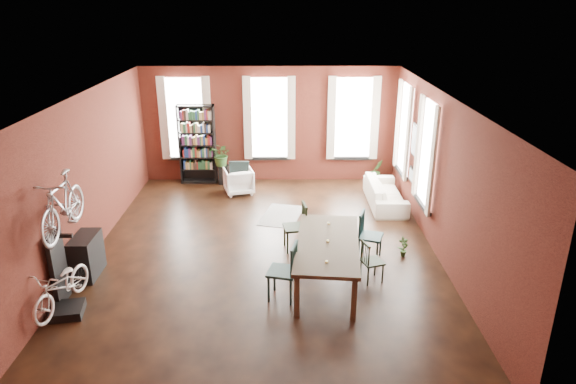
{
  "coord_description": "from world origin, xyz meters",
  "views": [
    {
      "loc": [
        0.43,
        -9.43,
        4.92
      ],
      "look_at": [
        0.49,
        0.6,
        1.1
      ],
      "focal_mm": 32.0,
      "sensor_mm": 36.0,
      "label": 1
    }
  ],
  "objects_px": {
    "dining_chair_b": "(295,227)",
    "cream_sofa": "(386,189)",
    "bookshelf": "(197,144)",
    "plant_stand": "(224,175)",
    "dining_chair_a": "(282,271)",
    "bike_trainer": "(68,310)",
    "dining_table": "(327,262)",
    "console_table": "(87,256)",
    "bicycle_floor": "(58,267)",
    "dining_chair_d": "(370,236)",
    "white_armchair": "(239,180)",
    "dining_chair_c": "(372,261)"
  },
  "relations": [
    {
      "from": "dining_chair_b",
      "to": "cream_sofa",
      "type": "relative_size",
      "value": 0.48
    },
    {
      "from": "console_table",
      "to": "bicycle_floor",
      "type": "height_order",
      "value": "bicycle_floor"
    },
    {
      "from": "bookshelf",
      "to": "white_armchair",
      "type": "bearing_deg",
      "value": -36.4
    },
    {
      "from": "dining_table",
      "to": "bike_trainer",
      "type": "xyz_separation_m",
      "value": [
        -4.36,
        -1.0,
        -0.34
      ]
    },
    {
      "from": "dining_chair_c",
      "to": "bicycle_floor",
      "type": "height_order",
      "value": "bicycle_floor"
    },
    {
      "from": "dining_chair_d",
      "to": "white_armchair",
      "type": "distance_m",
      "value": 4.71
    },
    {
      "from": "cream_sofa",
      "to": "white_armchair",
      "type": "bearing_deg",
      "value": 77.66
    },
    {
      "from": "plant_stand",
      "to": "dining_chair_a",
      "type": "bearing_deg",
      "value": -74.11
    },
    {
      "from": "console_table",
      "to": "dining_table",
      "type": "bearing_deg",
      "value": -3.86
    },
    {
      "from": "dining_chair_b",
      "to": "console_table",
      "type": "relative_size",
      "value": 1.24
    },
    {
      "from": "bookshelf",
      "to": "dining_chair_a",
      "type": "bearing_deg",
      "value": -68.39
    },
    {
      "from": "dining_chair_b",
      "to": "cream_sofa",
      "type": "xyz_separation_m",
      "value": [
        2.32,
        2.45,
        -0.09
      ]
    },
    {
      "from": "cream_sofa",
      "to": "bicycle_floor",
      "type": "xyz_separation_m",
      "value": [
        -6.15,
        -4.79,
        0.48
      ]
    },
    {
      "from": "dining_table",
      "to": "dining_chair_c",
      "type": "height_order",
      "value": "dining_table"
    },
    {
      "from": "dining_chair_c",
      "to": "dining_chair_d",
      "type": "height_order",
      "value": "dining_chair_d"
    },
    {
      "from": "dining_chair_c",
      "to": "console_table",
      "type": "bearing_deg",
      "value": 69.33
    },
    {
      "from": "dining_table",
      "to": "dining_chair_a",
      "type": "xyz_separation_m",
      "value": [
        -0.81,
        -0.5,
        0.11
      ]
    },
    {
      "from": "white_armchair",
      "to": "console_table",
      "type": "xyz_separation_m",
      "value": [
        -2.47,
        -4.32,
        0.03
      ]
    },
    {
      "from": "plant_stand",
      "to": "dining_chair_b",
      "type": "bearing_deg",
      "value": -64.43
    },
    {
      "from": "console_table",
      "to": "cream_sofa",
      "type": "bearing_deg",
      "value": 29.33
    },
    {
      "from": "white_armchair",
      "to": "dining_chair_d",
      "type": "bearing_deg",
      "value": 112.79
    },
    {
      "from": "dining_chair_a",
      "to": "cream_sofa",
      "type": "relative_size",
      "value": 0.5
    },
    {
      "from": "dining_chair_d",
      "to": "cream_sofa",
      "type": "distance_m",
      "value": 2.98
    },
    {
      "from": "dining_chair_a",
      "to": "bike_trainer",
      "type": "xyz_separation_m",
      "value": [
        -3.55,
        -0.5,
        -0.45
      ]
    },
    {
      "from": "dining_chair_d",
      "to": "console_table",
      "type": "height_order",
      "value": "dining_chair_d"
    },
    {
      "from": "dining_chair_c",
      "to": "cream_sofa",
      "type": "height_order",
      "value": "cream_sofa"
    },
    {
      "from": "bicycle_floor",
      "to": "dining_chair_c",
      "type": "bearing_deg",
      "value": 22.62
    },
    {
      "from": "console_table",
      "to": "white_armchair",
      "type": "bearing_deg",
      "value": 60.25
    },
    {
      "from": "white_armchair",
      "to": "bicycle_floor",
      "type": "distance_m",
      "value": 6.12
    },
    {
      "from": "console_table",
      "to": "dining_chair_d",
      "type": "bearing_deg",
      "value": 6.73
    },
    {
      "from": "bike_trainer",
      "to": "console_table",
      "type": "relative_size",
      "value": 0.63
    },
    {
      "from": "plant_stand",
      "to": "dining_chair_d",
      "type": "bearing_deg",
      "value": -52.37
    },
    {
      "from": "bicycle_floor",
      "to": "dining_chair_d",
      "type": "bearing_deg",
      "value": 31.13
    },
    {
      "from": "dining_chair_c",
      "to": "dining_chair_b",
      "type": "bearing_deg",
      "value": 29.23
    },
    {
      "from": "dining_chair_d",
      "to": "bookshelf",
      "type": "height_order",
      "value": "bookshelf"
    },
    {
      "from": "white_armchair",
      "to": "bookshelf",
      "type": "bearing_deg",
      "value": -52.09
    },
    {
      "from": "dining_chair_a",
      "to": "bicycle_floor",
      "type": "distance_m",
      "value": 3.63
    },
    {
      "from": "dining_chair_a",
      "to": "white_armchair",
      "type": "relative_size",
      "value": 1.4
    },
    {
      "from": "bookshelf",
      "to": "plant_stand",
      "type": "height_order",
      "value": "bookshelf"
    },
    {
      "from": "dining_chair_d",
      "to": "dining_chair_c",
      "type": "bearing_deg",
      "value": -166.14
    },
    {
      "from": "console_table",
      "to": "bicycle_floor",
      "type": "xyz_separation_m",
      "value": [
        0.08,
        -1.29,
        0.48
      ]
    },
    {
      "from": "dining_chair_a",
      "to": "dining_chair_b",
      "type": "bearing_deg",
      "value": -173.94
    },
    {
      "from": "dining_table",
      "to": "cream_sofa",
      "type": "bearing_deg",
      "value": 70.95
    },
    {
      "from": "plant_stand",
      "to": "dining_table",
      "type": "bearing_deg",
      "value": -65.18
    },
    {
      "from": "bookshelf",
      "to": "plant_stand",
      "type": "bearing_deg",
      "value": -10.91
    },
    {
      "from": "dining_chair_d",
      "to": "bicycle_floor",
      "type": "bearing_deg",
      "value": 130.23
    },
    {
      "from": "white_armchair",
      "to": "plant_stand",
      "type": "height_order",
      "value": "white_armchair"
    },
    {
      "from": "dining_chair_c",
      "to": "dining_table",
      "type": "bearing_deg",
      "value": 76.31
    },
    {
      "from": "dining_chair_c",
      "to": "bicycle_floor",
      "type": "distance_m",
      "value": 5.35
    },
    {
      "from": "dining_chair_b",
      "to": "bike_trainer",
      "type": "relative_size",
      "value": 1.97
    }
  ]
}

